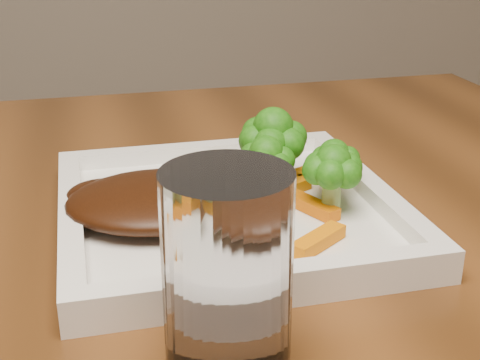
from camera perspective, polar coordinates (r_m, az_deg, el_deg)
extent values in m
cube|color=white|center=(0.55, -1.01, -3.06)|extent=(0.27, 0.27, 0.01)
ellipsoid|color=#371708|center=(0.54, -6.86, -1.70)|extent=(0.16, 0.13, 0.03)
cube|color=orange|center=(0.49, 6.69, -5.14)|extent=(0.05, 0.04, 0.01)
cube|color=orange|center=(0.62, 6.52, 0.79)|extent=(0.06, 0.04, 0.01)
cube|color=#C76703|center=(0.61, -1.26, 0.56)|extent=(0.04, 0.05, 0.01)
cube|color=#DD6203|center=(0.55, 6.18, -2.22)|extent=(0.03, 0.05, 0.01)
cube|color=#C86803|center=(0.58, 3.71, -0.77)|extent=(0.06, 0.04, 0.01)
cylinder|color=silver|center=(0.36, -1.09, -8.25)|extent=(0.09, 0.09, 0.12)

